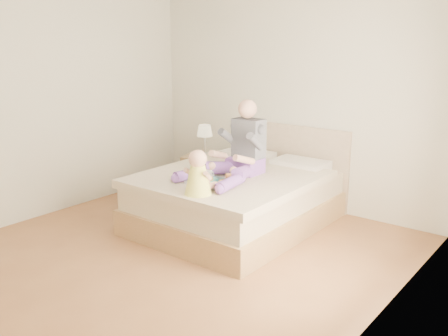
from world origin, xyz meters
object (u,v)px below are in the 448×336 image
Objects in this scene: bed at (240,196)px; adult at (238,153)px; nightstand at (202,175)px; tray at (212,181)px; baby at (199,176)px.

bed is 2.18× the size of adult.
nightstand is 1.23× the size of tray.
nightstand is 1.98m from baby.
adult is at bearing -47.88° from nightstand.
adult is at bearing 87.45° from tray.
adult reaches higher than bed.
bed is 1.17m from nightstand.
adult reaches higher than baby.
adult is at bearing -61.41° from bed.
bed reaches higher than tray.
tray is 1.01× the size of baby.
tray is 0.40m from baby.
bed is 5.07× the size of baby.
nightstand is 1.61m from tray.
baby is at bearing -80.23° from adult.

